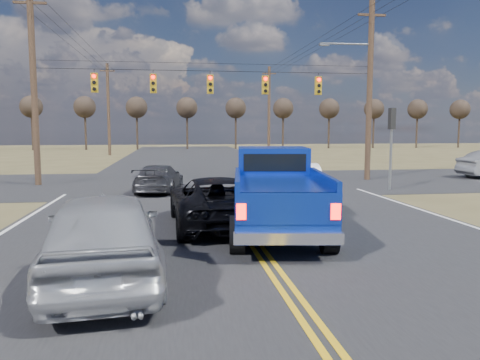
{
  "coord_description": "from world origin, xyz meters",
  "views": [
    {
      "loc": [
        -2.02,
        -7.41,
        2.93
      ],
      "look_at": [
        -0.17,
        5.49,
        1.5
      ],
      "focal_mm": 35.0,
      "sensor_mm": 36.0,
      "label": 1
    }
  ],
  "objects": [
    {
      "name": "ground",
      "position": [
        0.0,
        0.0,
        0.0
      ],
      "size": [
        160.0,
        160.0,
        0.0
      ],
      "primitive_type": "plane",
      "color": "brown",
      "rests_on": "ground"
    },
    {
      "name": "road_main",
      "position": [
        0.0,
        10.0,
        0.0
      ],
      "size": [
        14.0,
        120.0,
        0.02
      ],
      "primitive_type": "cube",
      "color": "#28282B",
      "rests_on": "ground"
    },
    {
      "name": "road_cross",
      "position": [
        0.0,
        18.0,
        0.0
      ],
      "size": [
        120.0,
        12.0,
        0.02
      ],
      "primitive_type": "cube",
      "color": "#28282B",
      "rests_on": "ground"
    },
    {
      "name": "signal_gantry",
      "position": [
        0.5,
        17.79,
        5.06
      ],
      "size": [
        19.6,
        4.83,
        10.0
      ],
      "color": "#473323",
      "rests_on": "ground"
    },
    {
      "name": "utility_poles",
      "position": [
        0.0,
        17.0,
        5.23
      ],
      "size": [
        19.6,
        58.32,
        10.0
      ],
      "color": "#473323",
      "rests_on": "ground"
    },
    {
      "name": "treeline",
      "position": [
        0.0,
        26.96,
        5.7
      ],
      "size": [
        87.0,
        117.8,
        7.4
      ],
      "color": "#33261C",
      "rests_on": "ground"
    },
    {
      "name": "pickup_truck",
      "position": [
        0.83,
        5.35,
        1.15
      ],
      "size": [
        3.19,
        6.55,
        2.36
      ],
      "rotation": [
        0.0,
        0.0,
        -0.14
      ],
      "color": "black",
      "rests_on": "ground"
    },
    {
      "name": "silver_suv",
      "position": [
        -3.36,
        1.63,
        0.9
      ],
      "size": [
        2.68,
        5.48,
        1.8
      ],
      "primitive_type": "imported",
      "rotation": [
        0.0,
        0.0,
        3.25
      ],
      "color": "#A4A6AC",
      "rests_on": "ground"
    },
    {
      "name": "black_suv",
      "position": [
        -0.8,
        6.43,
        0.76
      ],
      "size": [
        2.75,
        5.54,
        1.51
      ],
      "primitive_type": "imported",
      "rotation": [
        0.0,
        0.0,
        3.19
      ],
      "color": "black",
      "rests_on": "ground"
    },
    {
      "name": "white_car_queue",
      "position": [
        3.68,
        13.13,
        0.7
      ],
      "size": [
        2.05,
        4.39,
        1.39
      ],
      "primitive_type": "imported",
      "rotation": [
        0.0,
        0.0,
        3.0
      ],
      "color": "white",
      "rests_on": "ground"
    },
    {
      "name": "dgrey_car_queue",
      "position": [
        -2.69,
        14.5,
        0.64
      ],
      "size": [
        2.45,
        4.61,
        1.27
      ],
      "primitive_type": "imported",
      "rotation": [
        0.0,
        0.0,
        2.98
      ],
      "color": "#37373D",
      "rests_on": "ground"
    }
  ]
}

